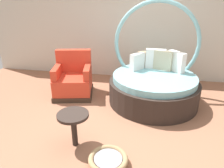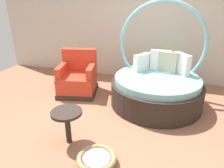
# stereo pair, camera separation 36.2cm
# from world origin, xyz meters

# --- Properties ---
(ground_plane) EXTENTS (8.00, 8.00, 0.02)m
(ground_plane) POSITION_xyz_m (0.00, 0.00, -0.01)
(ground_plane) COLOR #936047
(back_wall) EXTENTS (8.00, 0.12, 2.72)m
(back_wall) POSITION_xyz_m (0.00, 2.59, 1.36)
(back_wall) COLOR beige
(back_wall) RESTS_ON ground_plane
(round_daybed) EXTENTS (1.78, 1.78, 1.97)m
(round_daybed) POSITION_xyz_m (0.50, 1.23, 0.40)
(round_daybed) COLOR #2D231E
(round_daybed) RESTS_ON ground_plane
(red_armchair) EXTENTS (0.95, 0.95, 0.94)m
(red_armchair) POSITION_xyz_m (-1.22, 1.21, 0.33)
(red_armchair) COLOR #38281E
(red_armchair) RESTS_ON ground_plane
(pet_basket) EXTENTS (0.51, 0.51, 0.13)m
(pet_basket) POSITION_xyz_m (-0.05, -0.71, 0.07)
(pet_basket) COLOR #9E7F56
(pet_basket) RESTS_ON ground_plane
(side_table) EXTENTS (0.44, 0.44, 0.52)m
(side_table) POSITION_xyz_m (-0.60, -0.41, 0.43)
(side_table) COLOR #2D231E
(side_table) RESTS_ON ground_plane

